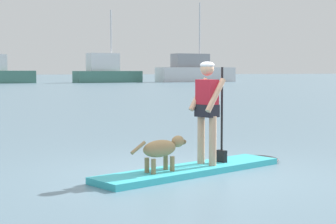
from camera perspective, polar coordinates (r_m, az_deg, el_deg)
The scene contains 6 objects.
ground_plane at distance 8.97m, azimuth 2.29°, elevation -6.19°, with size 400.00×400.00×0.00m, color slate.
paddleboard at distance 9.12m, azimuth 3.34°, elevation -5.70°, with size 3.74×1.97×0.10m.
person_paddler at distance 9.10m, azimuth 4.02°, elevation 0.65°, with size 0.67×0.59×1.66m.
dog at distance 8.51m, azimuth -0.58°, elevation -3.74°, with size 1.04×0.46×0.52m.
moored_boat_far_starboard at distance 74.45m, azimuth -6.24°, elevation 4.07°, with size 9.24×3.96×9.43m.
moored_boat_center at distance 78.72m, azimuth 2.69°, elevation 4.15°, with size 11.53×4.10×10.93m.
Camera 1 is at (-3.47, -8.11, 1.62)m, focal length 60.45 mm.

